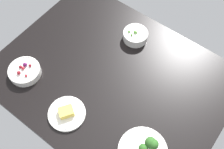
{
  "coord_description": "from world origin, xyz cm",
  "views": [
    {
      "loc": [
        44.37,
        -58.5,
        131.13
      ],
      "look_at": [
        0.0,
        0.0,
        6.0
      ],
      "focal_mm": 44.58,
      "sensor_mm": 36.0,
      "label": 1
    }
  ],
  "objects": [
    {
      "name": "bowl_berries",
      "position": [
        -37.65,
        -26.32,
        6.34
      ],
      "size": [
        16.87,
        16.87,
        6.05
      ],
      "color": "white",
      "rests_on": "dining_table"
    },
    {
      "name": "bowl_peas",
      "position": [
        -4.69,
        28.09,
        6.86
      ],
      "size": [
        14.16,
        14.16,
        6.43
      ],
      "color": "white",
      "rests_on": "dining_table"
    },
    {
      "name": "plate_cheese",
      "position": [
        -4.58,
        -30.34,
        5.26
      ],
      "size": [
        18.43,
        18.43,
        4.8
      ],
      "color": "white",
      "rests_on": "dining_table"
    },
    {
      "name": "dining_table",
      "position": [
        0.0,
        0.0,
        2.0
      ],
      "size": [
        119.17,
        92.69,
        4.0
      ],
      "primitive_type": "cube",
      "color": "black",
      "rests_on": "ground"
    },
    {
      "name": "plate_broccoli",
      "position": [
        35.37,
        -22.4,
        6.15
      ],
      "size": [
        22.72,
        22.72,
        8.74
      ],
      "color": "white",
      "rests_on": "dining_table"
    }
  ]
}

